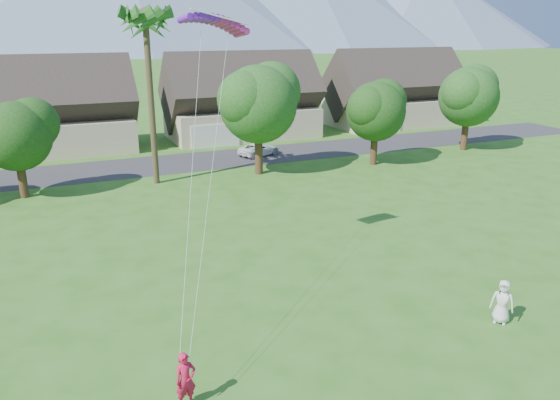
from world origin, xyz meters
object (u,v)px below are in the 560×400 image
kite_flyer (186,380)px  parafoil_kite (215,20)px  watcher (502,302)px  parked_car (259,149)px

kite_flyer → parafoil_kite: parafoil_kite is taller
kite_flyer → watcher: 12.56m
kite_flyer → parafoil_kite: size_ratio=0.60×
parafoil_kite → watcher: bearing=-56.8°
parafoil_kite → kite_flyer: bearing=-124.1°
watcher → parked_car: watcher is taller
parked_car → kite_flyer: bearing=131.5°
kite_flyer → parafoil_kite: 14.44m
watcher → parked_car: 31.16m
watcher → parafoil_kite: size_ratio=0.59×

